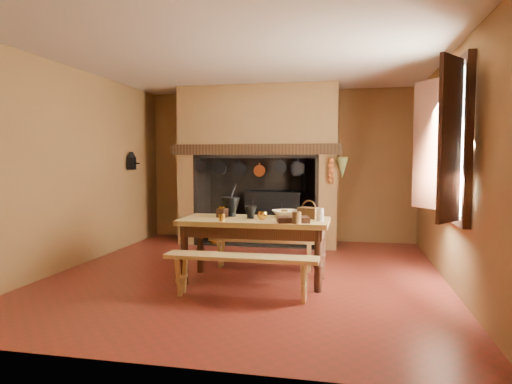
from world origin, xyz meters
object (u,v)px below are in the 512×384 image
iron_range (275,216)px  mixing_bowl (286,214)px  coffee_grinder (222,212)px  wicker_basket (309,212)px  bench_front (241,266)px  work_table (255,229)px

iron_range → mixing_bowl: size_ratio=4.54×
coffee_grinder → wicker_basket: wicker_basket is taller
iron_range → bench_front: iron_range is taller
work_table → wicker_basket: wicker_basket is taller
iron_range → work_table: size_ratio=0.88×
work_table → bench_front: 0.78m
iron_range → work_table: iron_range is taller
bench_front → mixing_bowl: (0.36, 0.95, 0.47)m
coffee_grinder → mixing_bowl: bearing=29.9°
mixing_bowl → wicker_basket: wicker_basket is taller
iron_range → coffee_grinder: iron_range is taller
work_table → mixing_bowl: mixing_bowl is taller
bench_front → iron_range: bearing=93.4°
bench_front → mixing_bowl: bearing=69.3°
bench_front → wicker_basket: (0.65, 0.87, 0.51)m
bench_front → wicker_basket: size_ratio=5.99×
iron_range → wicker_basket: bearing=-71.8°
iron_range → bench_front: (0.20, -3.48, -0.13)m
work_table → coffee_grinder: (-0.42, 0.04, 0.19)m
bench_front → coffee_grinder: size_ratio=9.70×
work_table → iron_range: bearing=94.2°
work_table → coffee_grinder: 0.47m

